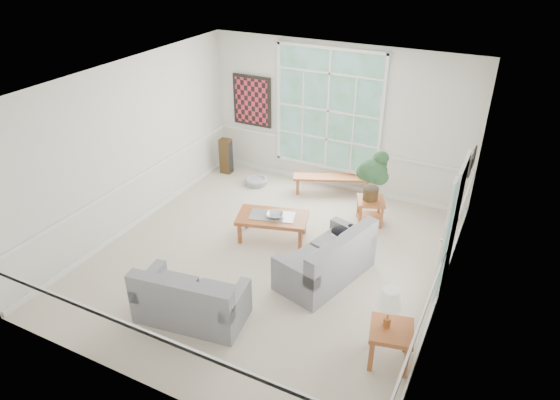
# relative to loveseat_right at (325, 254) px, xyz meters

# --- Properties ---
(floor) EXTENTS (5.50, 6.00, 0.01)m
(floor) POSITION_rel_loveseat_right_xyz_m (-1.01, 0.04, -0.44)
(floor) COLOR beige
(floor) RESTS_ON ground
(ceiling) EXTENTS (5.50, 6.00, 0.02)m
(ceiling) POSITION_rel_loveseat_right_xyz_m (-1.01, 0.04, 2.57)
(ceiling) COLOR white
(ceiling) RESTS_ON ground
(wall_back) EXTENTS (5.50, 0.02, 3.00)m
(wall_back) POSITION_rel_loveseat_right_xyz_m (-1.01, 3.04, 1.07)
(wall_back) COLOR silver
(wall_back) RESTS_ON ground
(wall_front) EXTENTS (5.50, 0.02, 3.00)m
(wall_front) POSITION_rel_loveseat_right_xyz_m (-1.01, -2.96, 1.07)
(wall_front) COLOR silver
(wall_front) RESTS_ON ground
(wall_left) EXTENTS (0.02, 6.00, 3.00)m
(wall_left) POSITION_rel_loveseat_right_xyz_m (-3.76, 0.04, 1.07)
(wall_left) COLOR silver
(wall_left) RESTS_ON ground
(wall_right) EXTENTS (0.02, 6.00, 3.00)m
(wall_right) POSITION_rel_loveseat_right_xyz_m (1.74, 0.04, 1.07)
(wall_right) COLOR silver
(wall_right) RESTS_ON ground
(window_back) EXTENTS (2.30, 0.08, 2.40)m
(window_back) POSITION_rel_loveseat_right_xyz_m (-1.21, 3.00, 1.22)
(window_back) COLOR white
(window_back) RESTS_ON wall_back
(entry_door) EXTENTS (0.08, 0.90, 2.10)m
(entry_door) POSITION_rel_loveseat_right_xyz_m (1.70, 0.64, 0.62)
(entry_door) COLOR white
(entry_door) RESTS_ON floor
(door_sidelight) EXTENTS (0.08, 0.26, 1.90)m
(door_sidelight) POSITION_rel_loveseat_right_xyz_m (1.70, 0.01, 0.72)
(door_sidelight) COLOR white
(door_sidelight) RESTS_ON wall_right
(wall_art) EXTENTS (0.90, 0.06, 1.10)m
(wall_art) POSITION_rel_loveseat_right_xyz_m (-2.96, 2.99, 1.17)
(wall_art) COLOR maroon
(wall_art) RESTS_ON wall_back
(wall_frame_near) EXTENTS (0.04, 0.26, 0.32)m
(wall_frame_near) POSITION_rel_loveseat_right_xyz_m (1.70, 1.79, 1.12)
(wall_frame_near) COLOR black
(wall_frame_near) RESTS_ON wall_right
(wall_frame_far) EXTENTS (0.04, 0.26, 0.32)m
(wall_frame_far) POSITION_rel_loveseat_right_xyz_m (1.70, 2.19, 1.12)
(wall_frame_far) COLOR black
(wall_frame_far) RESTS_ON wall_right
(loveseat_right) EXTENTS (1.24, 1.77, 0.87)m
(loveseat_right) POSITION_rel_loveseat_right_xyz_m (0.00, 0.00, 0.00)
(loveseat_right) COLOR slate
(loveseat_right) RESTS_ON floor
(loveseat_front) EXTENTS (1.61, 0.99, 0.82)m
(loveseat_front) POSITION_rel_loveseat_right_xyz_m (-1.33, -1.69, -0.02)
(loveseat_front) COLOR slate
(loveseat_front) RESTS_ON floor
(coffee_table) EXTENTS (1.36, 0.98, 0.46)m
(coffee_table) POSITION_rel_loveseat_right_xyz_m (-1.25, 0.62, -0.21)
(coffee_table) COLOR #995026
(coffee_table) RESTS_ON floor
(pewter_bowl) EXTENTS (0.44, 0.44, 0.09)m
(pewter_bowl) POSITION_rel_loveseat_right_xyz_m (-1.20, 0.61, 0.07)
(pewter_bowl) COLOR #A1A1A7
(pewter_bowl) RESTS_ON coffee_table
(window_bench) EXTENTS (1.60, 0.93, 0.37)m
(window_bench) POSITION_rel_loveseat_right_xyz_m (-0.93, 2.69, -0.25)
(window_bench) COLOR #995026
(window_bench) RESTS_ON floor
(end_table) EXTENTS (0.64, 0.64, 0.49)m
(end_table) POSITION_rel_loveseat_right_xyz_m (0.13, 1.91, -0.19)
(end_table) COLOR #995026
(end_table) RESTS_ON floor
(houseplant) EXTENTS (0.73, 0.73, 0.95)m
(houseplant) POSITION_rel_loveseat_right_xyz_m (0.11, 1.92, 0.53)
(houseplant) COLOR #284D2B
(houseplant) RESTS_ON end_table
(side_table) EXTENTS (0.64, 0.64, 0.54)m
(side_table) POSITION_rel_loveseat_right_xyz_m (1.39, -1.26, -0.16)
(side_table) COLOR #995026
(side_table) RESTS_ON floor
(table_lamp) EXTENTS (0.43, 0.43, 0.57)m
(table_lamp) POSITION_rel_loveseat_right_xyz_m (1.31, -1.24, 0.40)
(table_lamp) COLOR white
(table_lamp) RESTS_ON side_table
(pet_bed) EXTENTS (0.56, 0.56, 0.14)m
(pet_bed) POSITION_rel_loveseat_right_xyz_m (-2.53, 2.34, -0.36)
(pet_bed) COLOR gray
(pet_bed) RESTS_ON floor
(floor_speaker) EXTENTS (0.25, 0.20, 0.80)m
(floor_speaker) POSITION_rel_loveseat_right_xyz_m (-3.41, 2.55, -0.03)
(floor_speaker) COLOR #402C15
(floor_speaker) RESTS_ON floor
(cat) EXTENTS (0.48, 0.46, 0.18)m
(cat) POSITION_rel_loveseat_right_xyz_m (0.07, 0.57, 0.10)
(cat) COLOR black
(cat) RESTS_ON loveseat_right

